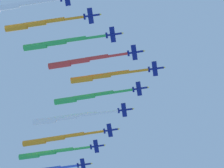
# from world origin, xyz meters

# --- Properties ---
(jet_lead) EXTENTS (51.05, 24.30, 4.01)m
(jet_lead) POSITION_xyz_m (-7.54, -3.19, 210.16)
(jet_lead) COLOR navy
(jet_port_inner) EXTENTS (52.61, 26.00, 3.98)m
(jet_port_inner) POSITION_xyz_m (-13.78, 12.38, 212.22)
(jet_port_inner) COLOR navy
(jet_starboard_inner) EXTENTS (50.88, 25.13, 4.09)m
(jet_starboard_inner) POSITION_xyz_m (-21.22, -9.35, 208.87)
(jet_starboard_inner) COLOR navy
(jet_port_mid) EXTENTS (57.54, 26.81, 4.01)m
(jet_port_mid) POSITION_xyz_m (-22.22, 27.32, 210.62)
(jet_port_mid) COLOR navy
(jet_starboard_mid) EXTENTS (52.15, 24.90, 4.01)m
(jet_starboard_mid) POSITION_xyz_m (-35.87, -16.21, 209.60)
(jet_starboard_mid) COLOR navy
(jet_port_outer) EXTENTS (55.60, 27.48, 3.97)m
(jet_port_outer) POSITION_xyz_m (-26.18, 42.22, 209.52)
(jet_port_outer) COLOR navy
(jet_starboard_outer) EXTENTS (50.00, 23.92, 4.13)m
(jet_starboard_outer) POSITION_xyz_m (-48.25, -23.58, 211.47)
(jet_starboard_outer) COLOR navy
(jet_trail_port) EXTENTS (51.78, 25.09, 4.09)m
(jet_trail_port) POSITION_xyz_m (-28.88, 55.06, 212.68)
(jet_trail_port) COLOR navy
(jet_trail_starboard) EXTENTS (51.60, 24.92, 4.06)m
(jet_trail_starboard) POSITION_xyz_m (-63.12, -29.61, 209.21)
(jet_trail_starboard) COLOR navy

